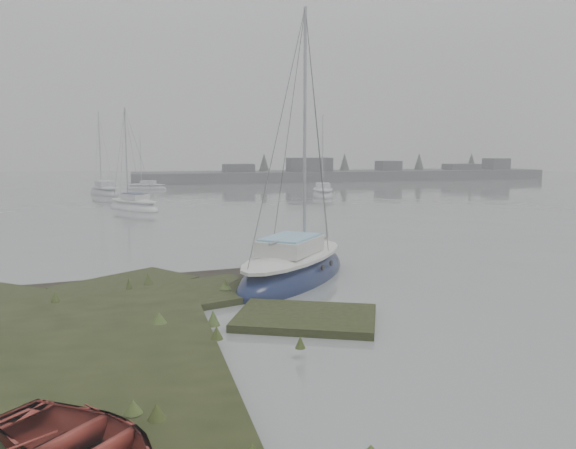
# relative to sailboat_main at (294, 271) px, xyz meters

# --- Properties ---
(ground) EXTENTS (160.00, 160.00, 0.00)m
(ground) POSITION_rel_sailboat_main_xyz_m (-1.49, 25.92, -0.30)
(ground) COLOR slate
(ground) RESTS_ON ground
(far_shoreline) EXTENTS (60.00, 8.00, 4.15)m
(far_shoreline) POSITION_rel_sailboat_main_xyz_m (25.35, 57.82, 0.55)
(far_shoreline) COLOR #4C4F51
(far_shoreline) RESTS_ON ground
(sailboat_main) EXTENTS (6.19, 6.79, 9.80)m
(sailboat_main) POSITION_rel_sailboat_main_xyz_m (0.00, 0.00, 0.00)
(sailboat_main) COLOR #111B3D
(sailboat_main) RESTS_ON ground
(sailboat_white) EXTENTS (4.61, 5.80, 8.01)m
(sailboat_white) POSITION_rel_sailboat_main_xyz_m (-5.19, 24.60, -0.06)
(sailboat_white) COLOR white
(sailboat_white) RESTS_ON ground
(sailboat_far_a) EXTENTS (3.98, 6.51, 8.74)m
(sailboat_far_a) POSITION_rel_sailboat_main_xyz_m (-7.97, 39.90, -0.03)
(sailboat_far_a) COLOR #A3A7AC
(sailboat_far_a) RESTS_ON ground
(sailboat_far_b) EXTENTS (3.39, 6.16, 8.28)m
(sailboat_far_b) POSITION_rel_sailboat_main_xyz_m (12.05, 32.20, -0.05)
(sailboat_far_b) COLOR silver
(sailboat_far_b) RESTS_ON ground
(sailboat_far_c) EXTENTS (4.77, 3.04, 6.41)m
(sailboat_far_c) POSITION_rel_sailboat_main_xyz_m (-3.76, 46.44, -0.10)
(sailboat_far_c) COLOR #A4A8AC
(sailboat_far_c) RESTS_ON ground
(dinghy) EXTENTS (3.44, 3.46, 0.59)m
(dinghy) POSITION_rel_sailboat_main_xyz_m (-5.96, -10.31, 0.21)
(dinghy) COLOR maroon
(dinghy) RESTS_ON marsh_bank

